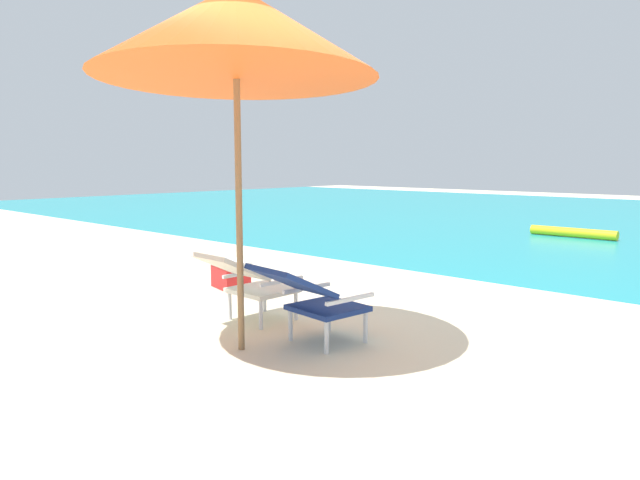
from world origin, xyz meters
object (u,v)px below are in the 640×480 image
swim_buoy (573,232)px  cooler_box (231,274)px  beach_umbrella_center (236,32)px  lounge_chair_right (311,296)px  lounge_chair_left (247,279)px

swim_buoy → cooler_box: cooler_box is taller
beach_umbrella_center → lounge_chair_right: bearing=50.6°
swim_buoy → lounge_chair_right: bearing=-84.2°
swim_buoy → cooler_box: (-1.31, -7.28, 0.06)m
lounge_chair_left → beach_umbrella_center: (0.51, -0.51, 1.97)m
lounge_chair_left → lounge_chair_right: same height
beach_umbrella_center → swim_buoy: bearing=93.2°
cooler_box → swim_buoy: bearing=79.8°
lounge_chair_right → beach_umbrella_center: beach_umbrella_center is taller
lounge_chair_right → swim_buoy: bearing=95.8°
lounge_chair_left → cooler_box: bearing=146.9°
swim_buoy → lounge_chair_left: bearing=-90.2°
swim_buoy → lounge_chair_right: (0.84, -8.20, 0.31)m
swim_buoy → lounge_chair_left: size_ratio=1.80×
lounge_chair_left → beach_umbrella_center: beach_umbrella_center is taller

